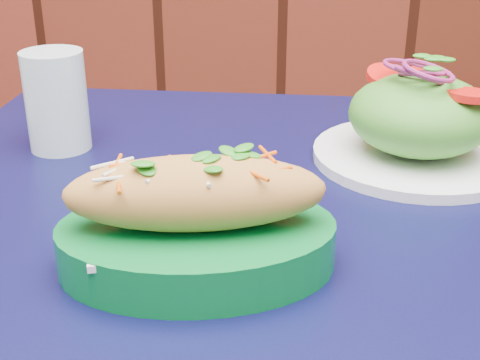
# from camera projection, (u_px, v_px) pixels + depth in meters

# --- Properties ---
(cafe_table) EXTENTS (0.82, 0.82, 0.75)m
(cafe_table) POSITION_uv_depth(u_px,v_px,m) (265.00, 290.00, 0.69)
(cafe_table) COLOR black
(cafe_table) RESTS_ON ground
(banh_mi_basket) EXTENTS (0.26, 0.19, 0.11)m
(banh_mi_basket) POSITION_uv_depth(u_px,v_px,m) (196.00, 222.00, 0.55)
(banh_mi_basket) COLOR #076928
(banh_mi_basket) RESTS_ON cafe_table
(salad_plate) EXTENTS (0.24, 0.24, 0.12)m
(salad_plate) POSITION_uv_depth(u_px,v_px,m) (419.00, 122.00, 0.76)
(salad_plate) COLOR white
(salad_plate) RESTS_ON cafe_table
(water_glass) EXTENTS (0.07, 0.07, 0.12)m
(water_glass) POSITION_uv_depth(u_px,v_px,m) (56.00, 101.00, 0.79)
(water_glass) COLOR silver
(water_glass) RESTS_ON cafe_table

